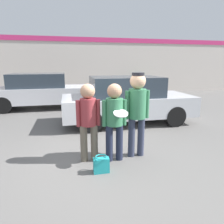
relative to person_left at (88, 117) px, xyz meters
name	(u,v)px	position (x,y,z in m)	size (l,w,h in m)	color
ground_plane	(101,157)	(0.26, 0.08, -0.97)	(56.00, 56.00, 0.00)	#5B5956
storefront_building	(76,66)	(0.26, 9.90, 0.93)	(24.00, 0.22, 3.73)	beige
person_left	(88,117)	(0.00, 0.00, 0.00)	(0.50, 0.33, 1.64)	#665B4C
person_middle_with_frisbee	(114,116)	(0.53, -0.11, 0.01)	(0.52, 0.57, 1.65)	#1E2338
person_right	(137,106)	(1.05, 0.00, 0.17)	(0.54, 0.37, 1.85)	#2D3347
parked_car_near	(127,100)	(1.62, 2.62, -0.17)	(4.46, 1.88, 1.60)	#B7BABF
parked_car_far	(40,91)	(-1.63, 5.76, -0.16)	(4.63, 1.83, 1.60)	silver
shrub	(138,87)	(4.44, 9.25, -0.50)	(0.93, 0.93, 0.93)	#285B2D
handbag	(101,165)	(0.17, -0.55, -0.81)	(0.30, 0.23, 0.33)	teal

